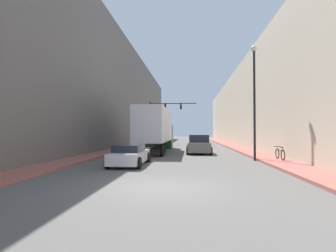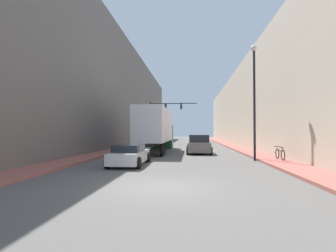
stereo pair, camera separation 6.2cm
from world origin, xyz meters
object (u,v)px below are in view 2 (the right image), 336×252
sedan_car (130,155)px  parked_bicycle (280,154)px  semi_truck (157,129)px  traffic_signal_gantry (161,115)px  suv_car (199,145)px  street_lamp (254,88)px

sedan_car → parked_bicycle: (9.64, 2.52, -0.08)m
semi_truck → traffic_signal_gantry: bearing=95.0°
traffic_signal_gantry → parked_bicycle: size_ratio=4.25×
semi_truck → traffic_signal_gantry: traffic_signal_gantry is taller
traffic_signal_gantry → parked_bicycle: 27.06m
traffic_signal_gantry → parked_bicycle: traffic_signal_gantry is taller
suv_car → parked_bicycle: size_ratio=2.62×
sedan_car → traffic_signal_gantry: 27.29m
semi_truck → street_lamp: 11.24m
traffic_signal_gantry → suv_car: bearing=-72.6°
street_lamp → parked_bicycle: 4.82m
traffic_signal_gantry → sedan_car: bearing=-87.4°
street_lamp → semi_truck: bearing=136.4°
sedan_car → parked_bicycle: size_ratio=2.49×
semi_truck → suv_car: 4.71m
sedan_car → traffic_signal_gantry: traffic_signal_gantry is taller
semi_truck → traffic_signal_gantry: 16.59m
parked_bicycle → sedan_car: bearing=-165.3°
sedan_car → street_lamp: (8.12, 3.08, 4.46)m
semi_truck → street_lamp: bearing=-43.6°
semi_truck → traffic_signal_gantry: (-1.43, 16.34, 2.50)m
traffic_signal_gantry → street_lamp: bearing=-68.7°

